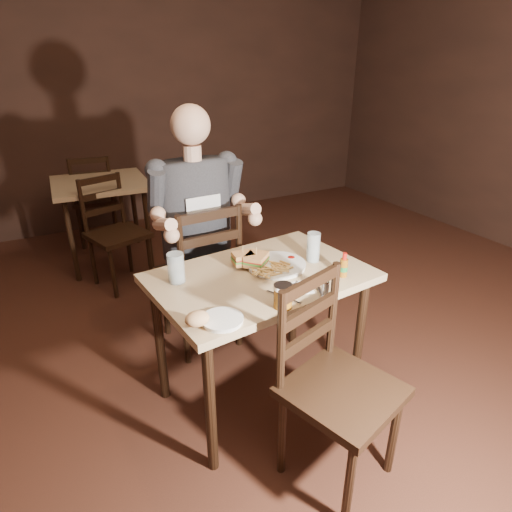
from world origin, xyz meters
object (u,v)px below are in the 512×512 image
chair_far (199,274)px  syrup_dispenser (283,296)px  bg_chair_far (94,199)px  diner (198,197)px  bg_chair_near (118,235)px  bg_table (101,191)px  hot_sauce (344,265)px  glass_left (176,268)px  glass_right (313,247)px  side_plate (222,320)px  main_table (261,290)px  dinner_plate (276,265)px  chair_near (342,391)px

chair_far → syrup_dispenser: (0.02, -0.97, 0.33)m
bg_chair_far → diner: bearing=104.7°
diner → bg_chair_near: bearing=102.7°
bg_table → hot_sauce: hot_sauce is taller
bg_chair_far → syrup_dispenser: size_ratio=8.41×
glass_left → glass_right: (0.72, -0.12, 0.01)m
chair_far → bg_chair_near: size_ratio=1.10×
chair_far → side_plate: chair_far is taller
main_table → side_plate: size_ratio=6.57×
syrup_dispenser → bg_chair_far: bearing=90.2°
diner → side_plate: (-0.26, -0.90, -0.25)m
glass_left → glass_right: 0.73m
dinner_plate → glass_left: glass_left is taller
bg_chair_near → glass_right: size_ratio=5.71×
syrup_dispenser → hot_sauce: bearing=8.6°
chair_far → bg_chair_near: (-0.29, 1.07, -0.04)m
main_table → syrup_dispenser: 0.36m
main_table → chair_far: 0.68m
main_table → glass_left: bearing=162.7°
chair_near → syrup_dispenser: chair_near is taller
syrup_dispenser → side_plate: syrup_dispenser is taller
glass_left → side_plate: 0.43m
bg_chair_near → glass_left: size_ratio=6.10×
glass_left → hot_sauce: 0.82m
glass_left → side_plate: glass_left is taller
chair_far → hot_sauce: chair_far is taller
chair_near → side_plate: bearing=125.7°
chair_far → bg_chair_near: chair_far is taller
side_plate → chair_near: bearing=-37.6°
bg_chair_near → syrup_dispenser: bearing=-98.3°
main_table → chair_near: 0.65m
bg_chair_far → side_plate: size_ratio=5.32×
bg_chair_near → glass_left: 1.64m
bg_table → diner: (0.30, -1.67, 0.34)m
hot_sauce → bg_chair_near: bearing=110.8°
chair_near → syrup_dispenser: bearing=96.6°
bg_table → glass_left: (-0.01, -2.14, 0.16)m
main_table → dinner_plate: bearing=16.2°
hot_sauce → side_plate: size_ratio=0.74×
bg_chair_near → syrup_dispenser: bg_chair_near is taller
main_table → bg_chair_near: bg_chair_near is taller
diner → dinner_plate: (0.20, -0.57, -0.25)m
bg_chair_near → dinner_plate: bearing=-90.7°
bg_table → diner: 1.73m
glass_right → hot_sauce: glass_right is taller
bg_table → bg_chair_far: (0.00, 0.55, -0.22)m
chair_far → glass_left: size_ratio=6.68×
bg_table → glass_right: 2.38m
glass_right → hot_sauce: size_ratio=1.24×
bg_table → hot_sauce: size_ratio=6.62×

